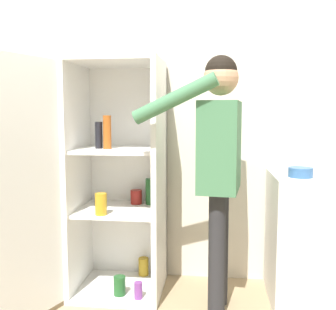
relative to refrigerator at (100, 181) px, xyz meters
The scene contains 5 objects.
wall_back 0.72m from the refrigerator, 49.10° to the left, with size 7.00×0.06×2.55m.
refrigerator is the anchor object (origin of this frame).
person 0.85m from the refrigerator, ahead, with size 0.68×0.56×1.65m.
counter 1.51m from the refrigerator, ahead, with size 0.57×0.60×0.88m.
bowl 1.34m from the refrigerator, ahead, with size 0.16×0.16×0.06m.
Camera 1 is at (0.42, -2.06, 1.29)m, focal length 42.00 mm.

